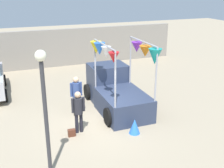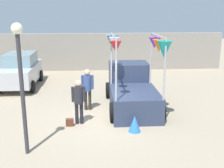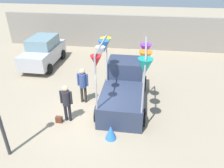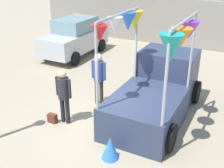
{
  "view_description": "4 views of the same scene",
  "coord_description": "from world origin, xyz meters",
  "px_view_note": "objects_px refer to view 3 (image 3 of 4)",
  "views": [
    {
      "loc": [
        -3.14,
        -9.98,
        5.51
      ],
      "look_at": [
        1.01,
        0.76,
        1.4
      ],
      "focal_mm": 45.0,
      "sensor_mm": 36.0,
      "label": 1
    },
    {
      "loc": [
        -0.28,
        -10.4,
        4.23
      ],
      "look_at": [
        0.51,
        0.79,
        1.23
      ],
      "focal_mm": 45.0,
      "sensor_mm": 36.0,
      "label": 2
    },
    {
      "loc": [
        2.13,
        -7.64,
        5.95
      ],
      "look_at": [
        0.93,
        0.79,
        1.3
      ],
      "focal_mm": 35.0,
      "sensor_mm": 36.0,
      "label": 3
    },
    {
      "loc": [
        3.83,
        -6.26,
        4.56
      ],
      "look_at": [
        0.46,
        0.2,
        1.31
      ],
      "focal_mm": 45.0,
      "sensor_mm": 36.0,
      "label": 4
    }
  ],
  "objects_px": {
    "person_vendor": "(83,82)",
    "vendor_truck": "(124,85)",
    "person_customer": "(66,100)",
    "handbag": "(59,120)",
    "parked_car": "(43,51)",
    "folded_kite_bundle_azure": "(111,132)"
  },
  "relations": [
    {
      "from": "parked_car",
      "to": "person_customer",
      "type": "relative_size",
      "value": 2.35
    },
    {
      "from": "vendor_truck",
      "to": "parked_car",
      "type": "height_order",
      "value": "vendor_truck"
    },
    {
      "from": "person_customer",
      "to": "handbag",
      "type": "relative_size",
      "value": 6.09
    },
    {
      "from": "person_vendor",
      "to": "handbag",
      "type": "bearing_deg",
      "value": -111.03
    },
    {
      "from": "person_customer",
      "to": "folded_kite_bundle_azure",
      "type": "xyz_separation_m",
      "value": [
        1.99,
        -0.87,
        -0.73
      ]
    },
    {
      "from": "vendor_truck",
      "to": "handbag",
      "type": "relative_size",
      "value": 14.85
    },
    {
      "from": "vendor_truck",
      "to": "folded_kite_bundle_azure",
      "type": "height_order",
      "value": "vendor_truck"
    },
    {
      "from": "person_vendor",
      "to": "person_customer",
      "type": "bearing_deg",
      "value": -101.5
    },
    {
      "from": "person_customer",
      "to": "handbag",
      "type": "distance_m",
      "value": 0.98
    },
    {
      "from": "vendor_truck",
      "to": "folded_kite_bundle_azure",
      "type": "distance_m",
      "value": 2.78
    },
    {
      "from": "vendor_truck",
      "to": "person_customer",
      "type": "distance_m",
      "value": 2.9
    },
    {
      "from": "person_vendor",
      "to": "vendor_truck",
      "type": "bearing_deg",
      "value": 9.65
    },
    {
      "from": "parked_car",
      "to": "person_customer",
      "type": "xyz_separation_m",
      "value": [
        3.46,
        -5.6,
        0.09
      ]
    },
    {
      "from": "parked_car",
      "to": "folded_kite_bundle_azure",
      "type": "height_order",
      "value": "parked_car"
    },
    {
      "from": "parked_car",
      "to": "folded_kite_bundle_azure",
      "type": "bearing_deg",
      "value": -49.9
    },
    {
      "from": "vendor_truck",
      "to": "person_customer",
      "type": "relative_size",
      "value": 2.44
    },
    {
      "from": "person_customer",
      "to": "person_vendor",
      "type": "relative_size",
      "value": 0.95
    },
    {
      "from": "vendor_truck",
      "to": "person_vendor",
      "type": "bearing_deg",
      "value": -170.35
    },
    {
      "from": "person_customer",
      "to": "handbag",
      "type": "xyz_separation_m",
      "value": [
        -0.35,
        -0.2,
        -0.89
      ]
    },
    {
      "from": "person_customer",
      "to": "person_vendor",
      "type": "bearing_deg",
      "value": 78.5
    },
    {
      "from": "handbag",
      "to": "folded_kite_bundle_azure",
      "type": "xyz_separation_m",
      "value": [
        2.34,
        -0.67,
        0.16
      ]
    },
    {
      "from": "vendor_truck",
      "to": "handbag",
      "type": "bearing_deg",
      "value": -141.8
    }
  ]
}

